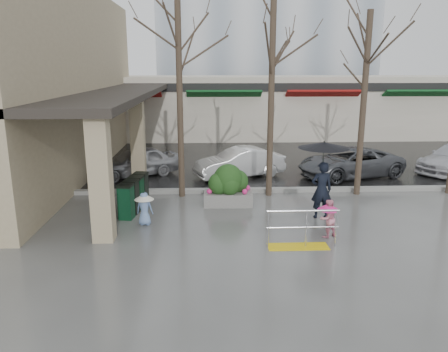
{
  "coord_description": "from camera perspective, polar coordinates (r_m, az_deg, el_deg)",
  "views": [
    {
      "loc": [
        -1.09,
        -11.82,
        4.62
      ],
      "look_at": [
        -0.55,
        1.39,
        1.3
      ],
      "focal_mm": 35.0,
      "sensor_mm": 36.0,
      "label": 1
    }
  ],
  "objects": [
    {
      "name": "tree_mideast",
      "position": [
        16.4,
        18.16,
        14.27
      ],
      "size": [
        3.2,
        3.2,
        6.5
      ],
      "color": "#382B21",
      "rests_on": "ground"
    },
    {
      "name": "near_building",
      "position": [
        21.35,
        -24.58,
        11.2
      ],
      "size": [
        6.0,
        18.0,
        8.0
      ],
      "primitive_type": "cube",
      "color": "tan",
      "rests_on": "ground"
    },
    {
      "name": "planter",
      "position": [
        14.86,
        0.57,
        -1.25
      ],
      "size": [
        1.66,
        0.97,
        1.44
      ],
      "rotation": [
        0.0,
        0.0,
        -0.03
      ],
      "color": "slate",
      "rests_on": "ground"
    },
    {
      "name": "child_pink",
      "position": [
        12.43,
        13.43,
        -5.08
      ],
      "size": [
        0.65,
        0.6,
        1.08
      ],
      "rotation": [
        0.0,
        0.0,
        3.56
      ],
      "color": "pink",
      "rests_on": "ground"
    },
    {
      "name": "handrail",
      "position": [
        11.7,
        9.99,
        -7.4
      ],
      "size": [
        1.9,
        0.5,
        1.03
      ],
      "color": "yellow",
      "rests_on": "ground"
    },
    {
      "name": "storefront_row",
      "position": [
        30.06,
        3.63,
        9.1
      ],
      "size": [
        34.0,
        6.74,
        4.0
      ],
      "color": "beige",
      "rests_on": "ground"
    },
    {
      "name": "car_a",
      "position": [
        19.19,
        -11.47,
        1.82
      ],
      "size": [
        3.96,
        3.05,
        1.26
      ],
      "primitive_type": "imported",
      "rotation": [
        0.0,
        0.0,
        -1.08
      ],
      "color": "#9E9FA3",
      "rests_on": "ground"
    },
    {
      "name": "car_b",
      "position": [
        18.65,
        2.06,
        1.74
      ],
      "size": [
        4.05,
        2.61,
        1.26
      ],
      "primitive_type": "imported",
      "rotation": [
        0.0,
        0.0,
        -1.2
      ],
      "color": "white",
      "rests_on": "ground"
    },
    {
      "name": "tree_west",
      "position": [
        15.45,
        -5.94,
        15.75
      ],
      "size": [
        3.2,
        3.2,
        6.8
      ],
      "color": "#382B21",
      "rests_on": "ground"
    },
    {
      "name": "pillar_front",
      "position": [
        12.01,
        -15.81,
        -0.27
      ],
      "size": [
        0.55,
        0.55,
        3.5
      ],
      "primitive_type": "cube",
      "color": "tan",
      "rests_on": "ground"
    },
    {
      "name": "child_blue",
      "position": [
        13.23,
        -10.36,
        -3.79
      ],
      "size": [
        0.59,
        0.59,
        1.02
      ],
      "rotation": [
        0.0,
        0.0,
        3.01
      ],
      "color": "#7091C8",
      "rests_on": "ground"
    },
    {
      "name": "tree_midwest",
      "position": [
        15.6,
        6.35,
        16.27
      ],
      "size": [
        3.2,
        3.2,
        7.0
      ],
      "color": "#382B21",
      "rests_on": "ground"
    },
    {
      "name": "car_c",
      "position": [
        19.47,
        16.17,
        1.71
      ],
      "size": [
        4.94,
        3.3,
        1.26
      ],
      "primitive_type": "imported",
      "rotation": [
        0.0,
        0.0,
        -1.28
      ],
      "color": "#515358",
      "rests_on": "ground"
    },
    {
      "name": "news_boxes",
      "position": [
        14.58,
        -11.68,
        -2.39
      ],
      "size": [
        0.76,
        2.03,
        1.11
      ],
      "rotation": [
        0.0,
        0.0,
        -0.16
      ],
      "color": "#0D3A21",
      "rests_on": "ground"
    },
    {
      "name": "woman",
      "position": [
        13.72,
        12.76,
        0.85
      ],
      "size": [
        1.57,
        1.57,
        2.45
      ],
      "rotation": [
        0.0,
        0.0,
        3.17
      ],
      "color": "black",
      "rests_on": "ground"
    },
    {
      "name": "canopy_slab",
      "position": [
        20.19,
        -13.17,
        10.92
      ],
      "size": [
        2.8,
        18.0,
        0.25
      ],
      "primitive_type": "cube",
      "color": "#2D2823",
      "rests_on": "pillar_front"
    },
    {
      "name": "ground",
      "position": [
        12.74,
        2.74,
        -7.18
      ],
      "size": [
        120.0,
        120.0,
        0.0
      ],
      "primitive_type": "plane",
      "color": "#51514F",
      "rests_on": "ground"
    },
    {
      "name": "curb",
      "position": [
        16.5,
        1.53,
        -1.9
      ],
      "size": [
        120.0,
        0.3,
        0.15
      ],
      "primitive_type": "cube",
      "color": "gray",
      "rests_on": "ground"
    },
    {
      "name": "pillar_back",
      "position": [
        18.27,
        -11.2,
        4.79
      ],
      "size": [
        0.55,
        0.55,
        3.5
      ],
      "primitive_type": "cube",
      "color": "tan",
      "rests_on": "ground"
    },
    {
      "name": "street_asphalt",
      "position": [
        34.15,
        -0.49,
        6.34
      ],
      "size": [
        120.0,
        36.0,
        0.01
      ],
      "primitive_type": "cube",
      "color": "black",
      "rests_on": "ground"
    }
  ]
}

